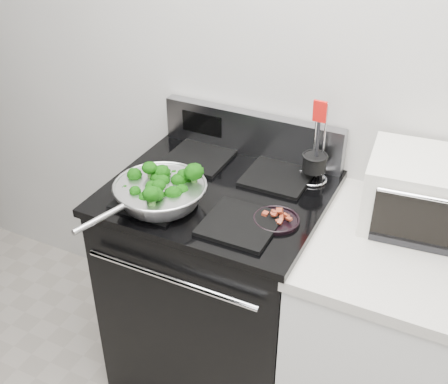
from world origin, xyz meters
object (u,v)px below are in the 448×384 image
Objects in this scene: skillet at (160,192)px; utensil_holder at (314,167)px; toaster_oven at (431,194)px; gas_range at (219,283)px; bacon_plate at (276,217)px.

utensil_holder is (0.43, 0.39, 0.01)m from skillet.
utensil_holder reaches higher than toaster_oven.
gas_range is at bearing -173.49° from toaster_oven.
utensil_holder reaches higher than gas_range.
toaster_oven reaches higher than skillet.
bacon_plate is at bearing -93.10° from utensil_holder.
toaster_oven is (0.45, 0.25, 0.07)m from bacon_plate.
gas_range is 0.56m from skillet.
bacon_plate is 0.52m from toaster_oven.
skillet is (-0.14, -0.19, 0.51)m from gas_range.
toaster_oven reaches higher than gas_range.
toaster_oven is at bearing -5.67° from utensil_holder.
toaster_oven is at bearing 12.06° from gas_range.
utensil_holder reaches higher than skillet.
gas_range is at bearing 159.57° from bacon_plate.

